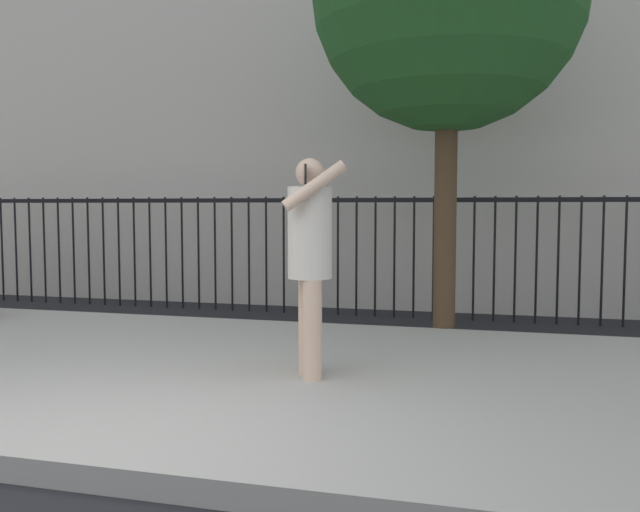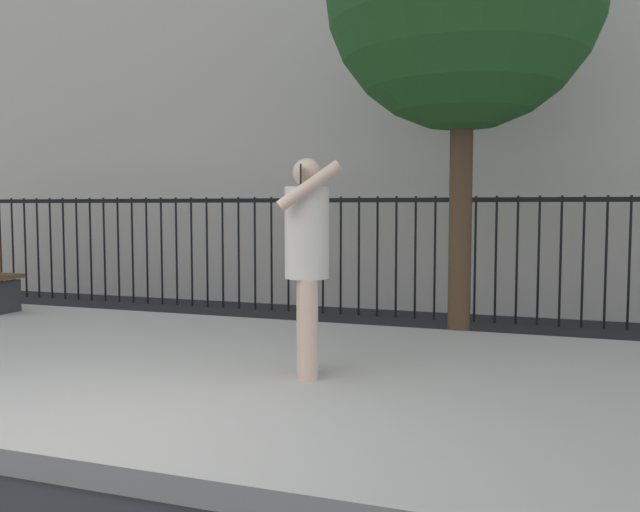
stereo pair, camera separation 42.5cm
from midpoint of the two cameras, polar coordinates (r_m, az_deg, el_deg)
ground_plane at (r=4.06m, az=-20.49°, el=-17.29°), size 60.00×60.00×0.00m
sidewalk at (r=5.81m, az=-6.23°, el=-9.70°), size 28.00×4.40×0.15m
iron_fence at (r=9.12m, az=3.86°, el=1.38°), size 12.03×0.04×1.60m
pedestrian_on_phone at (r=5.21m, az=1.20°, el=0.46°), size 0.57×0.72×1.68m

